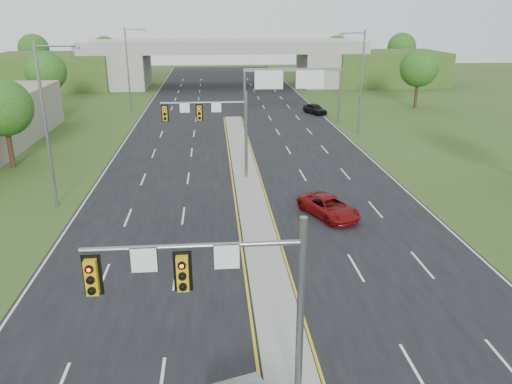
{
  "coord_description": "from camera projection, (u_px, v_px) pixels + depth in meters",
  "views": [
    {
      "loc": [
        -2.56,
        -13.27,
        12.6
      ],
      "look_at": [
        -0.23,
        13.4,
        3.0
      ],
      "focal_mm": 35.0,
      "sensor_mm": 36.0,
      "label": 1
    }
  ],
  "objects": [
    {
      "name": "car_far_a",
      "position": [
        329.0,
        207.0,
        32.6
      ],
      "size": [
        3.95,
        5.28,
        1.33
      ],
      "primitive_type": "imported",
      "rotation": [
        0.0,
        0.0,
        0.41
      ],
      "color": "maroon",
      "rests_on": "road"
    },
    {
      "name": "overpass",
      "position": [
        225.0,
        66.0,
        90.73
      ],
      "size": [
        80.0,
        14.0,
        8.1
      ],
      "color": "gray",
      "rests_on": "ground"
    },
    {
      "name": "tree_l_mid",
      "position": [
        46.0,
        72.0,
        64.66
      ],
      "size": [
        5.2,
        5.2,
        8.12
      ],
      "color": "#382316",
      "rests_on": "ground"
    },
    {
      "name": "lightpole_r_far",
      "position": [
        360.0,
        78.0,
        53.45
      ],
      "size": [
        2.85,
        0.25,
        11.0
      ],
      "color": "slate",
      "rests_on": "ground"
    },
    {
      "name": "lightpole_l_mid",
      "position": [
        48.0,
        119.0,
        32.52
      ],
      "size": [
        2.85,
        0.25,
        11.0
      ],
      "color": "slate",
      "rests_on": "ground"
    },
    {
      "name": "signal_mast_near",
      "position": [
        228.0,
        290.0,
        15.06
      ],
      "size": [
        6.62,
        0.6,
        7.0
      ],
      "color": "slate",
      "rests_on": "ground"
    },
    {
      "name": "sign_gantry",
      "position": [
        292.0,
        81.0,
        57.82
      ],
      "size": [
        11.58,
        0.44,
        6.67
      ],
      "color": "slate",
      "rests_on": "ground"
    },
    {
      "name": "tree_back_d",
      "position": [
        402.0,
        47.0,
        106.21
      ],
      "size": [
        6.0,
        6.0,
        8.85
      ],
      "color": "#382316",
      "rests_on": "ground"
    },
    {
      "name": "lane_markings",
      "position": [
        236.0,
        165.0,
        43.97
      ],
      "size": [
        23.72,
        160.0,
        0.01
      ],
      "color": "gold",
      "rests_on": "road"
    },
    {
      "name": "road",
      "position": [
        239.0,
        147.0,
        49.73
      ],
      "size": [
        24.0,
        160.0,
        0.02
      ],
      "primitive_type": "cube",
      "color": "black",
      "rests_on": "ground"
    },
    {
      "name": "tree_back_b",
      "position": [
        105.0,
        51.0,
        101.23
      ],
      "size": [
        5.6,
        5.6,
        8.32
      ],
      "color": "#382316",
      "rests_on": "ground"
    },
    {
      "name": "tree_l_near",
      "position": [
        3.0,
        108.0,
        41.66
      ],
      "size": [
        4.8,
        4.8,
        7.6
      ],
      "color": "#382316",
      "rests_on": "ground"
    },
    {
      "name": "tree_back_c",
      "position": [
        337.0,
        49.0,
        105.17
      ],
      "size": [
        5.6,
        5.6,
        8.32
      ],
      "color": "#382316",
      "rests_on": "ground"
    },
    {
      "name": "tree_back_a",
      "position": [
        34.0,
        49.0,
        99.97
      ],
      "size": [
        6.0,
        6.0,
        8.85
      ],
      "color": "#382316",
      "rests_on": "ground"
    },
    {
      "name": "tree_r_mid",
      "position": [
        419.0,
        68.0,
        68.76
      ],
      "size": [
        5.2,
        5.2,
        8.12
      ],
      "color": "#382316",
      "rests_on": "ground"
    },
    {
      "name": "median",
      "position": [
        248.0,
        185.0,
        38.45
      ],
      "size": [
        2.0,
        54.0,
        0.16
      ],
      "primitive_type": "cube",
      "color": "gray",
      "rests_on": "road"
    },
    {
      "name": "signal_mast_far",
      "position": [
        217.0,
        122.0,
        38.51
      ],
      "size": [
        6.62,
        0.6,
        7.0
      ],
      "color": "slate",
      "rests_on": "ground"
    },
    {
      "name": "lightpole_l_far",
      "position": [
        129.0,
        66.0,
        65.34
      ],
      "size": [
        2.85,
        0.25,
        11.0
      ],
      "color": "slate",
      "rests_on": "ground"
    },
    {
      "name": "car_far_c",
      "position": [
        315.0,
        109.0,
        66.16
      ],
      "size": [
        3.01,
        4.22,
        1.33
      ],
      "primitive_type": "imported",
      "rotation": [
        0.0,
        0.0,
        0.41
      ],
      "color": "black",
      "rests_on": "road"
    }
  ]
}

